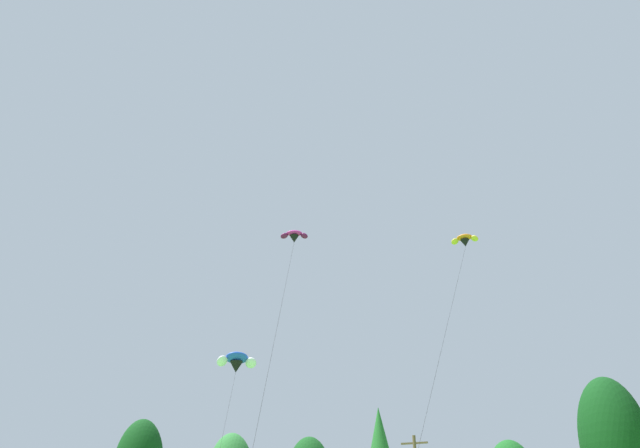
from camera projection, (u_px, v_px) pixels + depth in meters
The scene contains 4 objects.
treeline_tree_g at pixel (616, 445), 48.53m from camera, with size 5.66×5.66×14.30m.
parafoil_kite_high_blue_white at pixel (237, 362), 48.16m from camera, with size 9.17×16.30×13.97m.
parafoil_kite_mid_magenta at pixel (294, 237), 43.18m from camera, with size 7.05×17.27×20.54m.
parafoil_kite_far_orange at pixel (465, 241), 45.61m from camera, with size 3.11×17.84×21.39m.
Camera 1 is at (11.61, -1.33, 2.17)m, focal length 32.70 mm.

